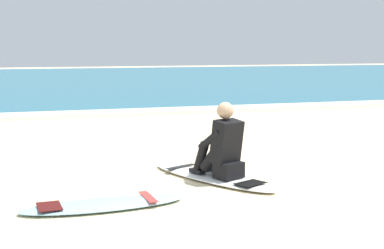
# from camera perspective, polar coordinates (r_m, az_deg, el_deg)

# --- Properties ---
(ground_plane) EXTENTS (80.00, 80.00, 0.00)m
(ground_plane) POSITION_cam_1_polar(r_m,az_deg,el_deg) (7.64, 2.87, -4.96)
(ground_plane) COLOR beige
(sea) EXTENTS (80.00, 28.00, 0.10)m
(sea) POSITION_cam_1_polar(r_m,az_deg,el_deg) (27.64, -12.03, 4.36)
(sea) COLOR teal
(sea) RESTS_ON ground
(breaking_foam) EXTENTS (80.00, 0.90, 0.11)m
(breaking_foam) POSITION_cam_1_polar(r_m,az_deg,el_deg) (14.11, -6.71, 1.19)
(breaking_foam) COLOR white
(breaking_foam) RESTS_ON ground
(surfboard_main) EXTENTS (1.36, 2.14, 0.08)m
(surfboard_main) POSITION_cam_1_polar(r_m,az_deg,el_deg) (7.29, 1.98, -5.30)
(surfboard_main) COLOR white
(surfboard_main) RESTS_ON ground
(surfer_seated) EXTENTS (0.58, 0.77, 0.95)m
(surfer_seated) POSITION_cam_1_polar(r_m,az_deg,el_deg) (7.08, 3.08, -2.40)
(surfer_seated) COLOR black
(surfer_seated) RESTS_ON surfboard_main
(surfboard_spare_near) EXTENTS (1.79, 0.61, 0.08)m
(surfboard_spare_near) POSITION_cam_1_polar(r_m,az_deg,el_deg) (6.11, -8.98, -8.00)
(surfboard_spare_near) COLOR #9ED1E5
(surfboard_spare_near) RESTS_ON ground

